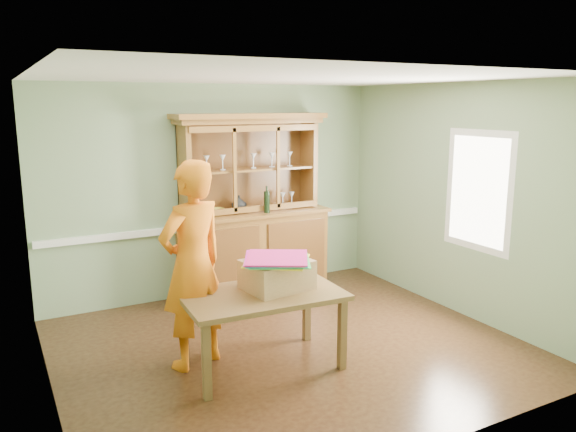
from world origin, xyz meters
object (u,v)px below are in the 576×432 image
dining_table (262,301)px  cardboard_box (277,274)px  person (193,265)px  china_hutch (253,232)px

dining_table → cardboard_box: 0.29m
cardboard_box → person: 0.79m
china_hutch → person: china_hutch is taller
person → cardboard_box: bearing=136.4°
cardboard_box → person: (-0.72, 0.31, 0.11)m
china_hutch → cardboard_box: china_hutch is taller
china_hutch → dining_table: (-0.82, -1.99, -0.17)m
china_hutch → cardboard_box: bearing=-108.4°
china_hutch → person: bearing=-129.9°
china_hutch → cardboard_box: 2.05m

